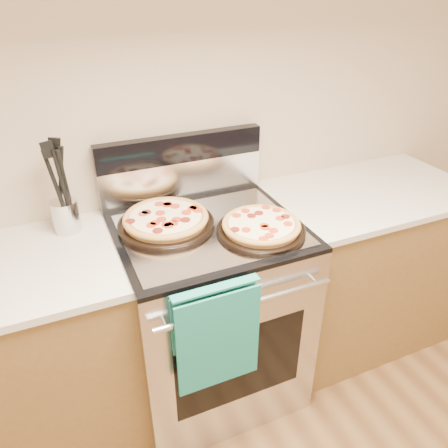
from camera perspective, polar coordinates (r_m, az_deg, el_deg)
name	(u,v)px	position (r m, az deg, el deg)	size (l,w,h in m)	color
wall_back	(176,103)	(1.95, -6.34, 15.45)	(4.00, 4.00, 0.00)	tan
range_body	(210,314)	(2.08, -1.89, -11.64)	(0.76, 0.68, 0.90)	#B7B7BC
oven_window	(240,365)	(1.87, 2.16, -17.90)	(0.56, 0.01, 0.40)	black
cooktop	(208,229)	(1.81, -2.13, -0.68)	(0.76, 0.68, 0.02)	black
backsplash_lower	(182,179)	(2.03, -5.46, 5.85)	(0.76, 0.06, 0.18)	silver
backsplash_upper	(181,148)	(1.97, -5.66, 9.84)	(0.76, 0.06, 0.12)	black
oven_handle	(247,304)	(1.60, 3.02, -10.40)	(0.03, 0.03, 0.70)	silver
dish_towel	(217,334)	(1.63, -0.99, -14.20)	(0.32, 0.05, 0.42)	#187967
foil_sheet	(210,230)	(1.78, -1.78, -0.77)	(0.70, 0.55, 0.01)	gray
cabinet_left	(5,370)	(2.06, -26.67, -16.68)	(1.00, 0.62, 0.88)	brown
cabinet_right	(357,268)	(2.49, 17.02, -5.51)	(1.00, 0.62, 0.88)	brown
countertop_right	(371,193)	(2.27, 18.69, 3.91)	(1.02, 0.64, 0.03)	beige
pepperoni_pizza_back	(166,220)	(1.81, -7.59, 0.50)	(0.39, 0.39, 0.05)	#B27236
pepperoni_pizza_front	(261,227)	(1.76, 4.88, -0.35)	(0.35, 0.35, 0.05)	#B27236
utensil_crock	(66,216)	(1.88, -19.94, 0.99)	(0.11, 0.11, 0.13)	silver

